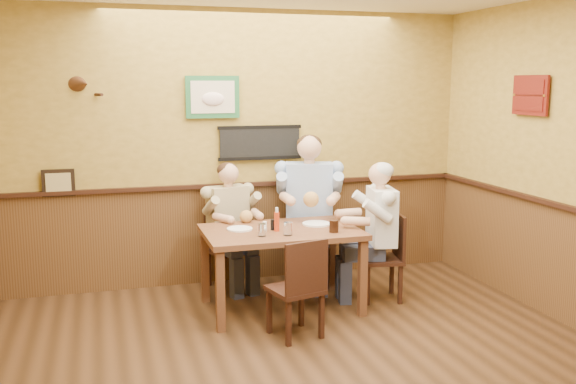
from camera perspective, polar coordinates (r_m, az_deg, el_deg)
The scene contains 17 objects.
room at distance 4.39m, azimuth 2.90°, elevation 4.74°, with size 5.02×5.03×2.81m.
dining_table at distance 5.84m, azimuth -0.61°, elevation -4.22°, with size 1.40×0.90×0.75m.
chair_back_left at distance 6.54m, azimuth -5.32°, elevation -5.04°, with size 0.37×0.37×0.80m, color #32190F, non-canonical shape.
chair_back_right at distance 6.64m, azimuth 1.86°, elevation -4.04°, with size 0.45×0.45×0.97m, color #32190F, non-canonical shape.
chair_right_end at distance 6.22m, azimuth 8.23°, elevation -5.75°, with size 0.39×0.39×0.83m, color #32190F, non-canonical shape.
chair_near_side at distance 5.29m, azimuth 0.64°, elevation -8.44°, with size 0.39×0.39×0.84m, color #32190F, non-canonical shape.
diner_tan_shirt at distance 6.50m, azimuth -5.34°, elevation -3.57°, with size 0.53×0.53×1.15m, color tan, non-canonical shape.
diner_blue_polo at distance 6.59m, azimuth 1.87°, elevation -2.29°, with size 0.64×0.64×1.39m, color #89A2CD, non-canonical shape.
diner_white_elder at distance 6.17m, azimuth 8.27°, elevation -4.15°, with size 0.55×0.55×1.19m, color silver, non-canonical shape.
water_glass_left at distance 5.56m, azimuth -2.32°, elevation -3.40°, with size 0.07×0.07×0.11m, color silver.
water_glass_mid at distance 5.59m, azimuth -0.01°, elevation -3.28°, with size 0.08×0.08×0.12m, color white.
cola_tumbler at distance 5.72m, azimuth 4.10°, elevation -3.05°, with size 0.08×0.08×0.11m, color black.
hot_sauce_bottle at distance 5.73m, azimuth -1.00°, elevation -2.55°, with size 0.05×0.05×0.19m, color #B73513.
salt_shaker at distance 5.73m, azimuth -2.08°, elevation -3.09°, with size 0.04×0.04×0.09m, color white.
pepper_shaker at distance 5.79m, azimuth -1.37°, elevation -2.93°, with size 0.04×0.04×0.10m, color black.
plate_far_left at distance 5.83m, azimuth -4.32°, elevation -3.28°, with size 0.23×0.23×0.02m, color white.
plate_far_right at distance 6.02m, azimuth 2.53°, elevation -2.83°, with size 0.26×0.26×0.02m, color white.
Camera 1 is at (-1.33, -3.95, 2.07)m, focal length 40.00 mm.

